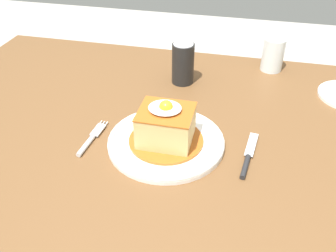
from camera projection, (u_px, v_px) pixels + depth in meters
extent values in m
cube|color=brown|center=(150.00, 132.00, 0.95)|extent=(1.33, 0.94, 0.04)
cylinder|color=brown|center=(46.00, 130.00, 1.58)|extent=(0.07, 0.07, 0.70)
cylinder|color=brown|center=(332.00, 172.00, 1.37)|extent=(0.07, 0.07, 0.70)
cylinder|color=white|center=(166.00, 143.00, 0.88)|extent=(0.28, 0.28, 0.01)
torus|color=white|center=(166.00, 140.00, 0.87)|extent=(0.28, 0.28, 0.01)
cylinder|color=#B75B1E|center=(166.00, 140.00, 0.87)|extent=(0.18, 0.18, 0.01)
cube|color=#DBB770|center=(166.00, 126.00, 0.85)|extent=(0.12, 0.11, 0.08)
cube|color=#B75B1E|center=(166.00, 112.00, 0.83)|extent=(0.12, 0.11, 0.00)
ellipsoid|color=white|center=(165.00, 108.00, 0.82)|extent=(0.08, 0.07, 0.01)
sphere|color=yellow|center=(166.00, 107.00, 0.82)|extent=(0.03, 0.03, 0.03)
cylinder|color=silver|center=(86.00, 145.00, 0.87)|extent=(0.02, 0.08, 0.01)
cube|color=silver|center=(98.00, 130.00, 0.92)|extent=(0.03, 0.05, 0.00)
cylinder|color=silver|center=(105.00, 125.00, 0.93)|extent=(0.01, 0.03, 0.00)
cylinder|color=silver|center=(102.00, 124.00, 0.94)|extent=(0.01, 0.03, 0.00)
cylinder|color=silver|center=(100.00, 124.00, 0.94)|extent=(0.01, 0.03, 0.00)
cylinder|color=#262628|center=(245.00, 167.00, 0.81)|extent=(0.02, 0.08, 0.01)
cube|color=silver|center=(252.00, 144.00, 0.87)|extent=(0.03, 0.09, 0.00)
cylinder|color=black|center=(183.00, 64.00, 1.09)|extent=(0.07, 0.07, 0.12)
cylinder|color=silver|center=(183.00, 44.00, 1.06)|extent=(0.06, 0.06, 0.00)
cylinder|color=gold|center=(272.00, 61.00, 1.18)|extent=(0.06, 0.06, 0.06)
cylinder|color=silver|center=(273.00, 54.00, 1.17)|extent=(0.07, 0.07, 0.10)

